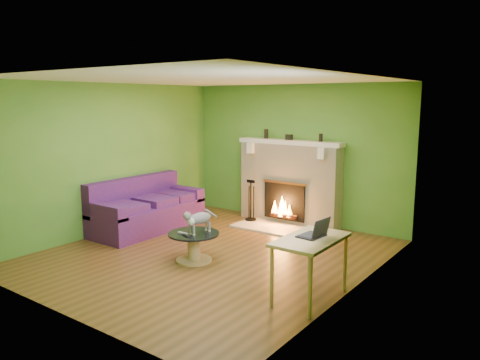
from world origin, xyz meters
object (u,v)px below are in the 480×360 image
object	(u,v)px
sofa	(145,210)
cat	(200,221)
coffee_table	(194,245)
desk	(311,245)

from	to	relation	value
sofa	cat	bearing A→B (deg)	-20.23
coffee_table	desk	xyz separation A→B (m)	(1.98, -0.19, 0.41)
cat	desk	bearing A→B (deg)	2.05
sofa	desk	size ratio (longest dim) A/B	2.07
sofa	cat	size ratio (longest dim) A/B	3.60
desk	cat	world-z (taller)	cat
sofa	coffee_table	world-z (taller)	sofa
sofa	cat	xyz separation A→B (m)	(1.91, -0.70, 0.24)
sofa	desk	distance (m)	3.93
sofa	desk	xyz separation A→B (m)	(3.81, -0.94, 0.29)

